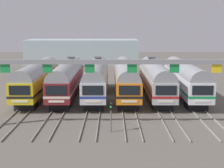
{
  "coord_description": "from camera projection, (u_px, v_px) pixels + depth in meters",
  "views": [
    {
      "loc": [
        0.1,
        -45.07,
        9.59
      ],
      "look_at": [
        0.1,
        0.01,
        1.84
      ],
      "focal_mm": 54.86,
      "sensor_mm": 36.0,
      "label": 1
    }
  ],
  "objects": [
    {
      "name": "commuter_train_stainless",
      "position": [
        156.0,
        78.0,
        45.59
      ],
      "size": [
        2.88,
        18.06,
        5.05
      ],
      "color": "#B2B5BA",
      "rests_on": "ground"
    },
    {
      "name": "catenary_gantry",
      "position": [
        111.0,
        72.0,
        31.84
      ],
      "size": [
        24.95,
        0.44,
        6.97
      ],
      "color": "gray",
      "rests_on": "ground"
    },
    {
      "name": "commuter_train_maroon",
      "position": [
        67.0,
        78.0,
        45.59
      ],
      "size": [
        2.88,
        18.06,
        5.05
      ],
      "color": "maroon",
      "rests_on": "ground"
    },
    {
      "name": "commuter_train_silver",
      "position": [
        97.0,
        78.0,
        45.59
      ],
      "size": [
        2.88,
        18.06,
        5.05
      ],
      "color": "silver",
      "rests_on": "ground"
    },
    {
      "name": "commuter_train_orange",
      "position": [
        126.0,
        78.0,
        45.59
      ],
      "size": [
        2.88,
        18.06,
        4.77
      ],
      "color": "orange",
      "rests_on": "ground"
    },
    {
      "name": "track_bed",
      "position": [
        111.0,
        78.0,
        62.79
      ],
      "size": [
        21.21,
        70.0,
        0.15
      ],
      "color": "gray",
      "rests_on": "ground"
    },
    {
      "name": "commuter_train_yellow",
      "position": [
        37.0,
        78.0,
        45.59
      ],
      "size": [
        2.88,
        18.06,
        4.77
      ],
      "color": "gold",
      "rests_on": "ground"
    },
    {
      "name": "commuter_train_white",
      "position": [
        185.0,
        78.0,
        45.59
      ],
      "size": [
        2.88,
        18.06,
        4.77
      ],
      "color": "white",
      "rests_on": "ground"
    },
    {
      "name": "yard_signal_mast",
      "position": [
        111.0,
        112.0,
        30.8
      ],
      "size": [
        0.28,
        0.35,
        2.71
      ],
      "color": "#59595E",
      "rests_on": "ground"
    },
    {
      "name": "maintenance_building",
      "position": [
        82.0,
        52.0,
        86.91
      ],
      "size": [
        27.79,
        10.0,
        6.03
      ],
      "primitive_type": "cube",
      "color": "#9EB2B7",
      "rests_on": "ground"
    },
    {
      "name": "ground_plane",
      "position": [
        111.0,
        97.0,
        46.05
      ],
      "size": [
        160.0,
        160.0,
        0.0
      ],
      "primitive_type": "plane",
      "color": "#5B564F"
    }
  ]
}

